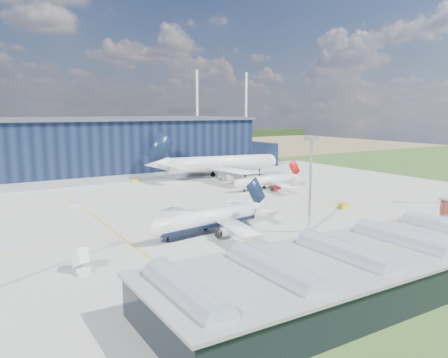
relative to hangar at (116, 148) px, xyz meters
The scene contains 18 objects.
ground 95.56m from the hangar, 91.70° to the right, with size 600.00×600.00×0.00m, color #25491B.
apron 85.64m from the hangar, 91.90° to the right, with size 220.00×160.00×0.08m.
farmland 125.76m from the hangar, 91.29° to the left, with size 600.00×220.00×0.01m, color olive.
treeline 205.36m from the hangar, 90.78° to the left, with size 600.00×8.00×8.00m, color black.
hangar is the anchor object (origin of this frame).
glass_concourse 155.28m from the hangar, 93.42° to the right, with size 78.00×23.00×8.60m.
light_mast_center 125.07m from the hangar, 86.70° to the right, with size 2.60×2.60×23.00m.
airliner_navy 114.29m from the hangar, 97.17° to the right, with size 35.96×35.18×11.73m, color white, non-canonical shape.
airliner_red 80.52m from the hangar, 65.66° to the right, with size 31.38×30.70×10.23m, color white, non-canonical shape.
airliner_widebody 51.97m from the hangar, 50.03° to the right, with size 60.38×59.07×19.69m, color white, non-canonical shape.
gse_tug_a 142.14m from the hangar, 83.48° to the right, with size 2.19×3.59×1.50m, color yellow.
gse_tug_b 116.34m from the hangar, 73.00° to the right, with size 2.20×3.30×1.43m, color yellow.
gse_van_a 96.72m from the hangar, 82.45° to the right, with size 2.45×5.62×2.45m, color silver.
gse_cart_a 80.45m from the hangar, 40.19° to the right, with size 1.83×2.74×1.19m, color silver.
gse_van_b 93.31m from the hangar, 85.51° to the right, with size 2.14×4.68×2.14m, color silver.
gse_tug_c 34.74m from the hangar, 95.48° to the right, with size 1.79×2.86×1.25m, color yellow.
gse_cart_b 77.14m from the hangar, 117.22° to the right, with size 1.76×2.64×1.15m, color silver.
airstair 130.80m from the hangar, 110.72° to the right, with size 1.79×4.47×2.86m, color silver.
Camera 1 is at (-60.80, -106.44, 28.94)m, focal length 35.00 mm.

